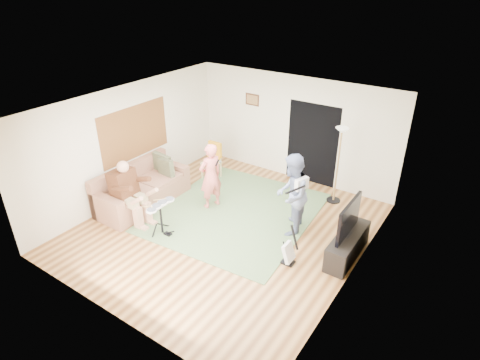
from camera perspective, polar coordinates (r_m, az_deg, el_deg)
name	(u,v)px	position (r m, az deg, el deg)	size (l,w,h in m)	color
floor	(226,228)	(8.70, -2.07, -6.83)	(6.00, 6.00, 0.00)	brown
walls	(224,172)	(8.01, -2.23, 1.16)	(5.50, 6.00, 2.70)	beige
ceiling	(223,106)	(7.51, -2.42, 10.42)	(6.00, 6.00, 0.00)	white
window_blinds	(135,132)	(9.80, -14.72, 6.61)	(2.05, 2.05, 0.00)	brown
doorway	(312,144)	(10.27, 10.23, 5.04)	(2.10, 2.10, 0.00)	black
picture_frame	(252,100)	(10.78, 1.76, 11.36)	(0.42, 0.03, 0.32)	#3F2314
area_rug	(236,212)	(9.22, -0.58, -4.55)	(3.30, 3.69, 0.02)	#537145
sofa	(140,191)	(9.74, -13.98, -1.50)	(0.94, 2.29, 0.93)	#98654C
drummer	(131,199)	(8.97, -15.23, -2.58)	(0.92, 0.51, 1.41)	#4E2916
drum_kit	(161,220)	(8.52, -11.13, -5.60)	(0.40, 0.71, 0.74)	black
singer	(211,176)	(9.10, -4.21, 0.54)	(0.57, 0.38, 1.57)	#E06661
microphone	(217,163)	(8.82, -3.26, 2.45)	(0.06, 0.06, 0.24)	black
guitarist	(292,195)	(8.22, 7.35, -2.11)	(0.85, 0.66, 1.75)	#707CA4
guitar_held	(302,184)	(7.99, 8.76, -0.54)	(0.12, 0.60, 0.26)	silver
guitar_spare	(289,252)	(7.66, 6.97, -10.19)	(0.31, 0.28, 0.87)	black
torchiere_lamp	(339,152)	(9.36, 13.94, 3.86)	(0.33, 0.33, 1.86)	black
dining_chair	(212,165)	(10.63, -3.98, 2.07)	(0.41, 0.43, 0.97)	beige
tv_cabinet	(347,245)	(8.04, 15.04, -8.98)	(0.40, 1.40, 0.50)	black
television	(349,218)	(7.72, 15.23, -5.29)	(0.06, 1.03, 0.70)	black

